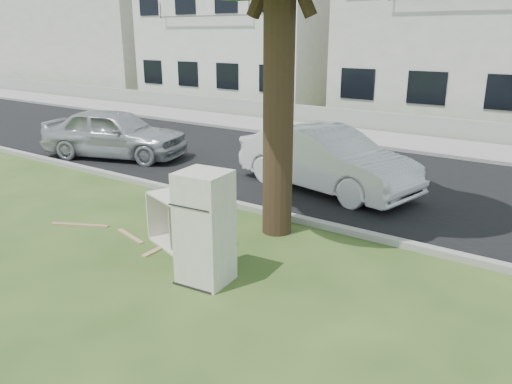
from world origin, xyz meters
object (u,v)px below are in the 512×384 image
Objects in this scene: fridge at (205,228)px; car_center at (326,159)px; cabinet at (180,220)px; car_left at (115,133)px.

car_center is at bearing 91.74° from fridge.
car_left is at bearing 167.19° from cabinet.
car_center is 1.04× the size of car_left.
car_center is (0.53, 4.34, 0.28)m from cabinet.
fridge is 1.51m from cabinet.
car_left is (-6.03, 3.64, 0.28)m from cabinet.
fridge is 5.16m from car_center.
fridge is at bearing -13.67° from cabinet.
car_left is (-7.27, 4.41, -0.11)m from fridge.
cabinet is at bearing 141.88° from fridge.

